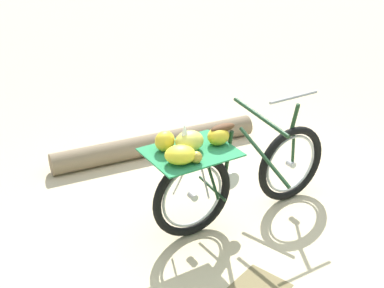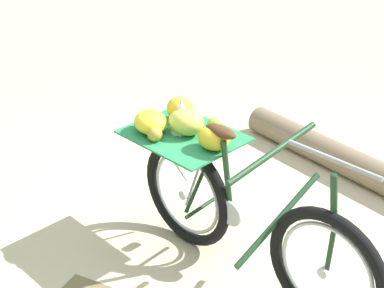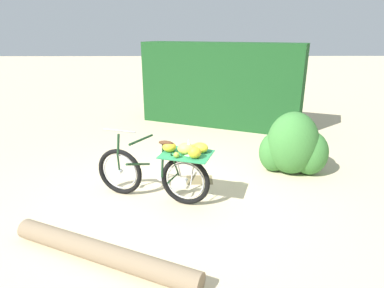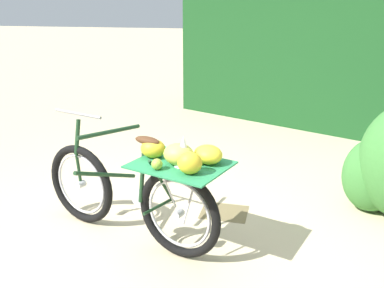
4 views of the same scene
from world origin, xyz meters
name	(u,v)px [view 4 (image 4 of 4)]	position (x,y,z in m)	size (l,w,h in m)	color
ground_plane	(154,240)	(0.00, 0.00, 0.00)	(60.00, 60.00, 0.00)	beige
foliage_hedge	(301,58)	(-1.16, -4.15, 1.06)	(4.16, 0.90, 2.13)	#19471E
bicycle	(141,186)	(0.08, 0.04, 0.51)	(1.78, 0.94, 1.03)	black
leaf_litter_patch	(224,212)	(-0.50, -0.64, 0.00)	(0.44, 0.36, 0.01)	olive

